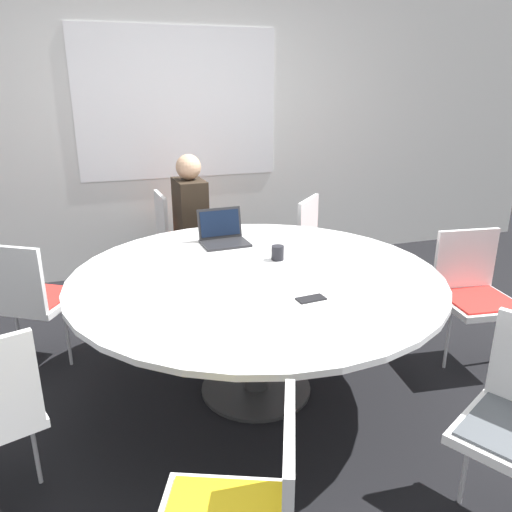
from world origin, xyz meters
TOP-DOWN VIEW (x-y plane):
  - ground_plane at (0.00, 0.00)m, footprint 16.00×16.00m
  - wall_back at (0.00, 2.23)m, footprint 8.00×0.07m
  - conference_table at (0.00, 0.00)m, footprint 2.03×2.03m
  - chair_0 at (-0.15, 1.71)m, footprint 0.44×0.46m
  - chair_1 at (-1.24, 0.67)m, footprint 0.59×0.59m
  - chair_5 at (1.41, -0.11)m, footprint 0.49×0.47m
  - chair_6 at (0.92, 1.07)m, footprint 0.61×0.61m
  - person_0 at (-0.06, 1.47)m, footprint 0.27×0.37m
  - laptop at (-0.03, 0.60)m, footprint 0.31×0.27m
  - coffee_cup at (0.19, 0.17)m, footprint 0.07×0.07m
  - cell_phone at (0.14, -0.42)m, footprint 0.15×0.08m

SIDE VIEW (x-z plane):
  - ground_plane at x=0.00m, z-range 0.00..0.00m
  - chair_0 at x=-0.15m, z-range 0.08..0.94m
  - chair_1 at x=-1.24m, z-range 0.08..0.94m
  - chair_5 at x=1.41m, z-range 0.08..0.94m
  - chair_6 at x=0.92m, z-range 0.08..0.94m
  - conference_table at x=0.00m, z-range 0.28..1.02m
  - person_0 at x=-0.06m, z-range 0.10..1.31m
  - cell_phone at x=0.14m, z-range 0.74..0.75m
  - coffee_cup at x=0.19m, z-range 0.74..0.83m
  - laptop at x=-0.03m, z-range 0.69..0.90m
  - wall_back at x=0.00m, z-range 0.00..2.70m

